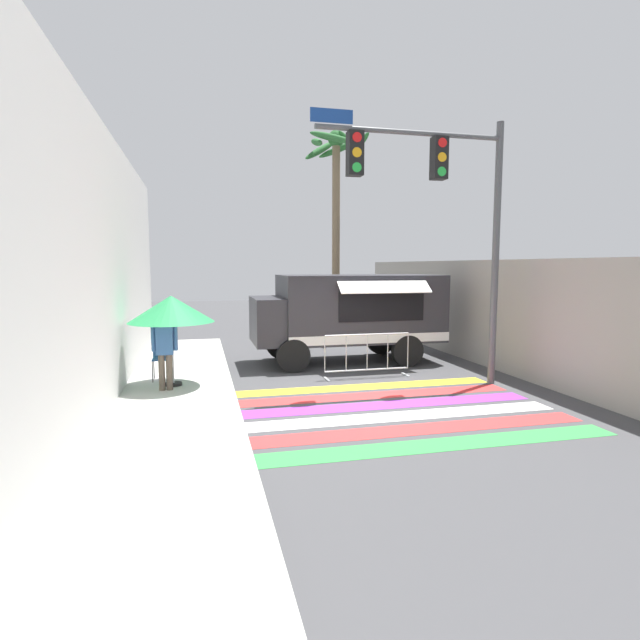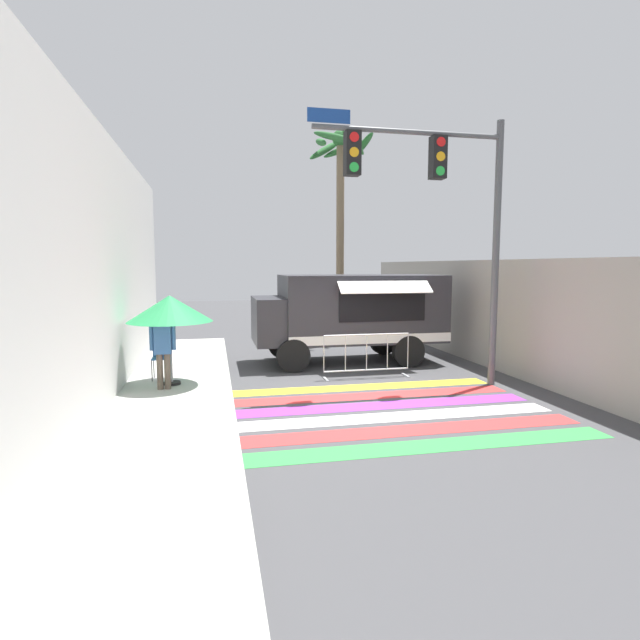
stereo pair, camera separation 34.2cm
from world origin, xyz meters
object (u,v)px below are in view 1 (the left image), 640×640
object	(u,v)px
patio_umbrella	(171,309)
folding_chair	(162,354)
vendor_person	(165,347)
palm_tree	(336,187)
barricade_front	(367,356)
traffic_signal_pole	(440,195)
food_truck	(345,311)

from	to	relation	value
patio_umbrella	folding_chair	distance (m)	1.30
vendor_person	palm_tree	xyz separation A→B (m)	(5.60, 7.03, 4.50)
vendor_person	barricade_front	size ratio (longest dim) A/B	0.74
traffic_signal_pole	barricade_front	world-z (taller)	traffic_signal_pole
food_truck	traffic_signal_pole	world-z (taller)	traffic_signal_pole
barricade_front	palm_tree	xyz separation A→B (m)	(0.90, 6.20, 5.03)
palm_tree	barricade_front	bearing A→B (deg)	-98.27
food_truck	traffic_signal_pole	size ratio (longest dim) A/B	0.89
food_truck	palm_tree	xyz separation A→B (m)	(0.86, 4.16, 4.10)
barricade_front	food_truck	bearing A→B (deg)	88.79
barricade_front	patio_umbrella	bearing A→B (deg)	-174.42
folding_chair	vendor_person	world-z (taller)	vendor_person
patio_umbrella	traffic_signal_pole	bearing A→B (deg)	-8.17
traffic_signal_pole	vendor_person	distance (m)	6.74
food_truck	barricade_front	xyz separation A→B (m)	(-0.04, -2.04, -0.93)
food_truck	folding_chair	world-z (taller)	food_truck
vendor_person	barricade_front	xyz separation A→B (m)	(4.70, 0.83, -0.53)
patio_umbrella	palm_tree	size ratio (longest dim) A/B	0.26
folding_chair	vendor_person	bearing A→B (deg)	-81.25
patio_umbrella	barricade_front	bearing A→B (deg)	5.58
traffic_signal_pole	vendor_person	xyz separation A→B (m)	(-5.91, 0.44, -3.22)
vendor_person	patio_umbrella	bearing A→B (deg)	74.05
traffic_signal_pole	vendor_person	bearing A→B (deg)	175.72
traffic_signal_pole	barricade_front	xyz separation A→B (m)	(-1.20, 1.28, -3.75)
food_truck	palm_tree	distance (m)	5.90
folding_chair	palm_tree	distance (m)	9.59
folding_chair	vendor_person	distance (m)	1.12
food_truck	folding_chair	distance (m)	5.26
traffic_signal_pole	patio_umbrella	distance (m)	6.33
food_truck	palm_tree	world-z (taller)	palm_tree
palm_tree	traffic_signal_pole	bearing A→B (deg)	-87.69
traffic_signal_pole	folding_chair	xyz separation A→B (m)	(-6.05, 1.50, -3.55)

